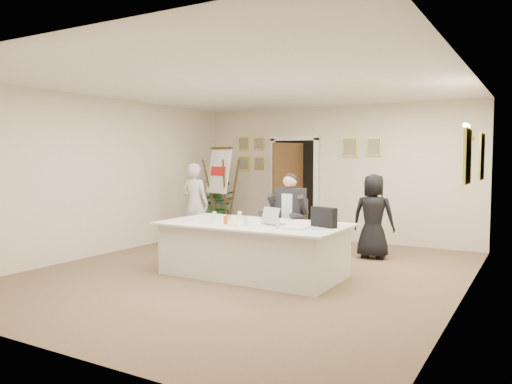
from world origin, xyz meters
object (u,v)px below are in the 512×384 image
object	(u,v)px
conference_table	(253,249)
paper_stack	(295,228)
standing_man	(195,204)
oj_glass	(226,221)
seated_man	(289,217)
steel_jug	(229,218)
laptop_bag	(324,217)
standing_woman	(373,216)
potted_palm	(216,206)
laptop	(274,215)
flip_chart	(223,197)

from	to	relation	value
conference_table	paper_stack	distance (m)	0.92
standing_man	oj_glass	bearing A→B (deg)	132.03
seated_man	steel_jug	xyz separation A→B (m)	(-0.41, -1.19, 0.08)
laptop_bag	steel_jug	distance (m)	1.44
conference_table	laptop_bag	size ratio (longest dim) A/B	6.91
laptop_bag	conference_table	bearing A→B (deg)	-154.82
seated_man	oj_glass	size ratio (longest dim) A/B	11.50
standing_man	steel_jug	distance (m)	2.67
standing_woman	standing_man	bearing A→B (deg)	2.33
oj_glass	conference_table	bearing A→B (deg)	61.24
standing_woman	oj_glass	world-z (taller)	standing_woman
seated_man	laptop_bag	distance (m)	1.42
oj_glass	steel_jug	bearing A→B (deg)	115.85
standing_man	potted_palm	distance (m)	1.72
seated_man	potted_palm	world-z (taller)	seated_man
standing_man	standing_woman	distance (m)	3.53
laptop	paper_stack	distance (m)	0.56
oj_glass	laptop_bag	bearing A→B (deg)	22.22
conference_table	laptop	world-z (taller)	laptop
standing_woman	paper_stack	distance (m)	2.37
standing_woman	laptop_bag	xyz separation A→B (m)	(-0.10, -1.97, 0.18)
standing_man	paper_stack	distance (m)	3.69
standing_woman	potted_palm	distance (m)	4.28
potted_palm	steel_jug	size ratio (longest dim) A/B	11.04
oj_glass	steel_jug	distance (m)	0.33
laptop_bag	steel_jug	world-z (taller)	laptop_bag
conference_table	laptop_bag	xyz separation A→B (m)	(1.06, 0.12, 0.52)
paper_stack	laptop	bearing A→B (deg)	148.68
oj_glass	seated_man	bearing A→B (deg)	80.05
potted_palm	laptop	xyz separation A→B (m)	(3.27, -3.26, 0.31)
flip_chart	oj_glass	bearing A→B (deg)	-55.52
flip_chart	standing_woman	size ratio (longest dim) A/B	1.31
standing_woman	steel_jug	size ratio (longest dim) A/B	13.24
conference_table	flip_chart	bearing A→B (deg)	131.38
steel_jug	conference_table	bearing A→B (deg)	15.68
seated_man	flip_chart	bearing A→B (deg)	153.39
potted_palm	laptop	world-z (taller)	potted_palm
flip_chart	potted_palm	xyz separation A→B (m)	(-0.68, 0.72, -0.28)
seated_man	flip_chart	xyz separation A→B (m)	(-2.30, 1.48, 0.14)
steel_jug	laptop	bearing A→B (deg)	11.11
paper_stack	standing_man	bearing A→B (deg)	148.28
seated_man	steel_jug	world-z (taller)	seated_man
potted_palm	laptop	bearing A→B (deg)	-44.85
seated_man	oj_glass	distance (m)	1.52
standing_woman	laptop	distance (m)	2.23
flip_chart	laptop_bag	distance (m)	4.13
oj_glass	flip_chart	bearing A→B (deg)	124.48
flip_chart	laptop_bag	size ratio (longest dim) A/B	4.84
flip_chart	potted_palm	world-z (taller)	flip_chart
standing_man	paper_stack	xyz separation A→B (m)	(3.14, -1.94, -0.02)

